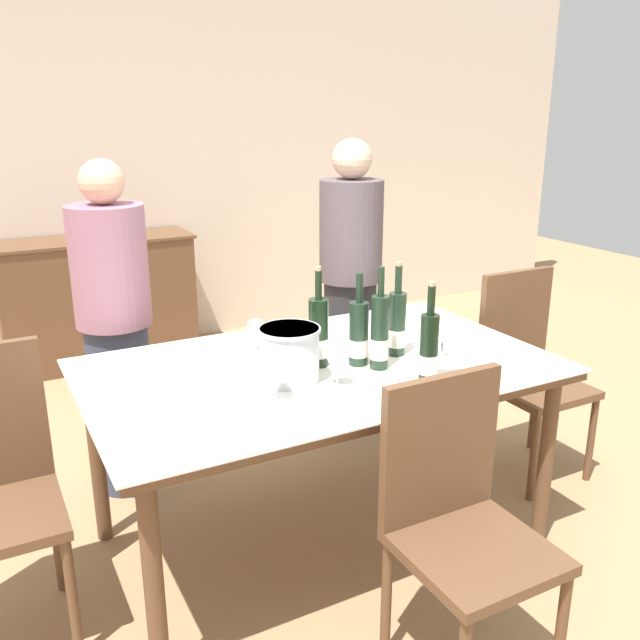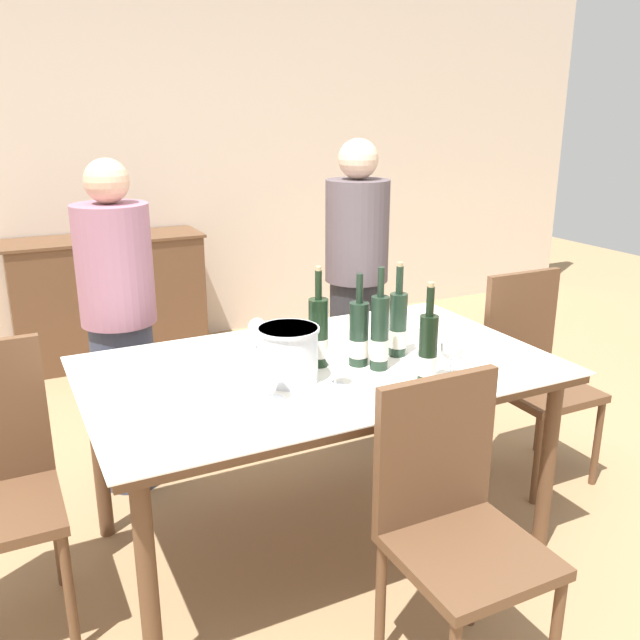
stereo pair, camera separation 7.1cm
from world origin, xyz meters
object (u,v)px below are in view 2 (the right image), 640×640
(wine_bottle_1, at_px, (398,325))
(person_guest_left, at_px, (356,291))
(wine_glass_0, at_px, (450,335))
(wine_glass_2, at_px, (452,350))
(sideboard_cabinet, at_px, (109,299))
(wine_bottle_4, at_px, (428,351))
(chair_near_front, at_px, (453,514))
(ice_bucket, at_px, (288,353))
(wine_bottle_3, at_px, (380,335))
(wine_glass_4, at_px, (272,371))
(person_host, at_px, (120,331))
(wine_bottle_0, at_px, (318,333))
(wine_glass_1, at_px, (336,358))
(wine_bottle_2, at_px, (359,335))
(dining_table, at_px, (320,381))
(chair_right_end, at_px, (532,364))
(wine_glass_3, at_px, (257,329))

(wine_bottle_1, relative_size, person_guest_left, 0.24)
(wine_glass_0, height_order, wine_glass_2, wine_glass_2)
(sideboard_cabinet, xyz_separation_m, wine_bottle_4, (0.63, -2.91, 0.46))
(sideboard_cabinet, relative_size, chair_near_front, 1.37)
(ice_bucket, bearing_deg, wine_bottle_3, -8.03)
(wine_bottle_1, xyz_separation_m, person_guest_left, (0.32, 0.90, -0.12))
(wine_bottle_1, bearing_deg, chair_near_front, -109.32)
(wine_glass_0, relative_size, chair_near_front, 0.15)
(ice_bucket, xyz_separation_m, wine_glass_0, (0.64, -0.09, -0.00))
(ice_bucket, bearing_deg, wine_glass_4, -132.02)
(person_guest_left, bearing_deg, person_host, -178.19)
(wine_bottle_0, bearing_deg, person_guest_left, 52.90)
(wine_glass_1, xyz_separation_m, wine_glass_4, (-0.25, -0.01, -0.00))
(wine_bottle_2, height_order, wine_glass_0, wine_bottle_2)
(wine_bottle_0, bearing_deg, wine_bottle_1, -7.69)
(dining_table, bearing_deg, wine_bottle_2, -24.63)
(dining_table, relative_size, wine_glass_2, 11.14)
(wine_bottle_1, relative_size, chair_right_end, 0.39)
(chair_near_front, height_order, person_guest_left, person_guest_left)
(ice_bucket, relative_size, chair_near_front, 0.23)
(chair_right_end, xyz_separation_m, person_host, (-1.77, 0.73, 0.21))
(wine_glass_4, bearing_deg, person_guest_left, 49.27)
(dining_table, height_order, wine_glass_0, wine_glass_0)
(wine_glass_4, bearing_deg, wine_glass_1, 2.38)
(sideboard_cabinet, bearing_deg, wine_glass_1, -83.31)
(wine_bottle_0, relative_size, person_host, 0.25)
(wine_bottle_2, xyz_separation_m, person_host, (-0.73, 0.88, -0.14))
(dining_table, relative_size, ice_bucket, 7.88)
(wine_bottle_0, height_order, wine_bottle_1, wine_bottle_0)
(wine_bottle_2, xyz_separation_m, wine_bottle_3, (0.05, -0.07, 0.02))
(ice_bucket, xyz_separation_m, wine_bottle_4, (0.43, -0.25, 0.02))
(wine_glass_2, relative_size, person_guest_left, 0.10)
(wine_bottle_4, distance_m, wine_glass_0, 0.27)
(wine_bottle_0, distance_m, chair_near_front, 0.85)
(wine_bottle_0, distance_m, wine_glass_0, 0.51)
(wine_bottle_3, height_order, wine_bottle_4, wine_bottle_3)
(wine_bottle_0, height_order, chair_right_end, wine_bottle_0)
(wine_glass_4, height_order, chair_near_front, chair_near_front)
(ice_bucket, distance_m, wine_glass_0, 0.65)
(wine_bottle_4, distance_m, chair_near_front, 0.59)
(ice_bucket, height_order, wine_bottle_4, wine_bottle_4)
(wine_bottle_0, bearing_deg, chair_near_front, -84.29)
(wine_bottle_1, bearing_deg, person_guest_left, 70.48)
(sideboard_cabinet, height_order, wine_bottle_3, wine_bottle_3)
(ice_bucket, distance_m, chair_near_front, 0.79)
(wine_glass_2, height_order, wine_glass_3, wine_glass_2)
(ice_bucket, height_order, wine_glass_1, ice_bucket)
(wine_bottle_1, bearing_deg, wine_glass_1, -155.33)
(wine_bottle_1, bearing_deg, wine_bottle_3, -146.42)
(wine_bottle_3, xyz_separation_m, chair_near_front, (-0.11, -0.63, -0.36))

